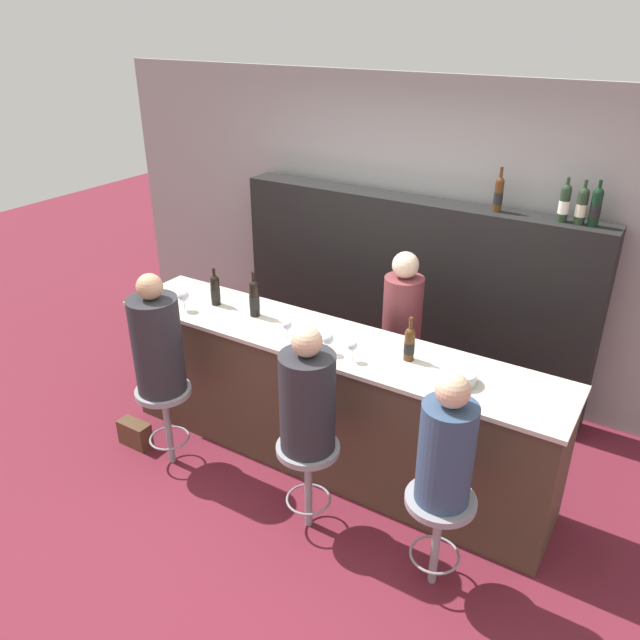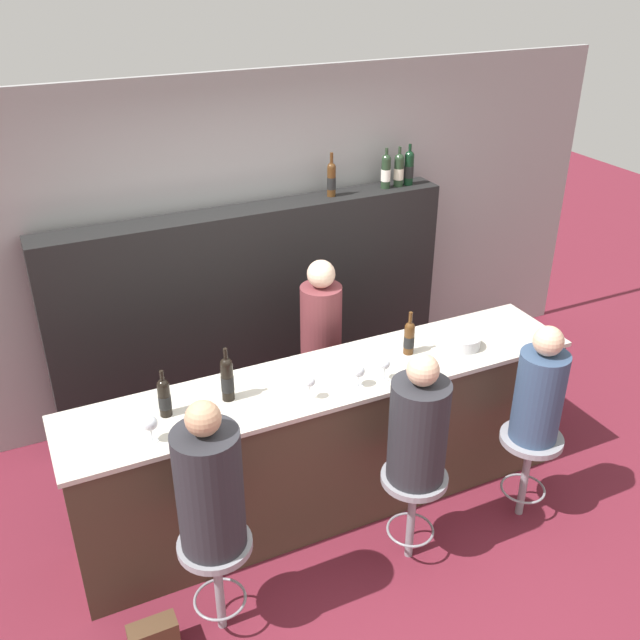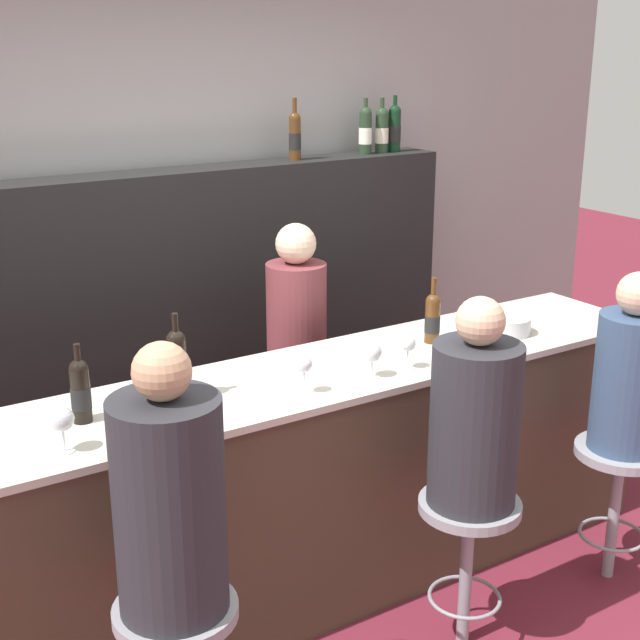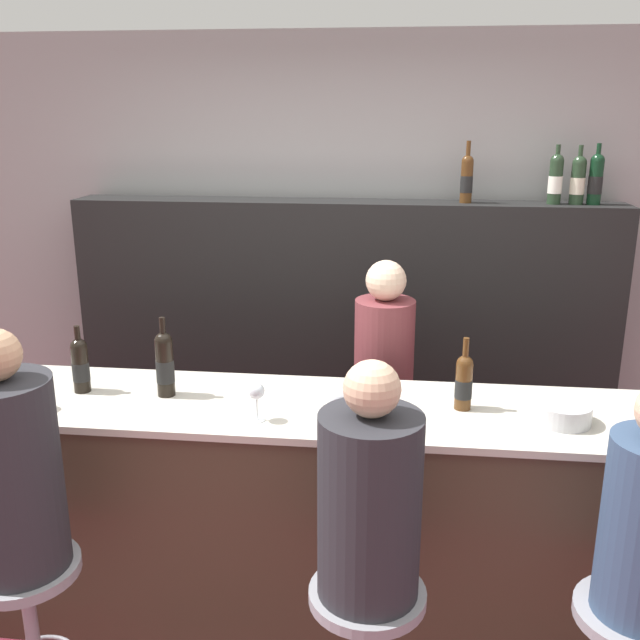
{
  "view_description": "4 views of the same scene",
  "coord_description": "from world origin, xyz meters",
  "px_view_note": "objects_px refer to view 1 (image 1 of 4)",
  "views": [
    {
      "loc": [
        1.93,
        -2.91,
        3.01
      ],
      "look_at": [
        -0.05,
        0.28,
        1.15
      ],
      "focal_mm": 35.0,
      "sensor_mm": 36.0,
      "label": 1
    },
    {
      "loc": [
        -1.63,
        -3.02,
        3.38
      ],
      "look_at": [
        -0.05,
        0.32,
        1.41
      ],
      "focal_mm": 40.0,
      "sensor_mm": 36.0,
      "label": 2
    },
    {
      "loc": [
        -1.86,
        -2.57,
        2.33
      ],
      "look_at": [
        -0.01,
        0.32,
        1.23
      ],
      "focal_mm": 50.0,
      "sensor_mm": 36.0,
      "label": 3
    },
    {
      "loc": [
        0.32,
        -2.36,
        2.18
      ],
      "look_at": [
        0.02,
        0.28,
        1.39
      ],
      "focal_mm": 40.0,
      "sensor_mm": 36.0,
      "label": 4
    }
  ],
  "objects_px": {
    "wine_glass_1": "(287,326)",
    "guest_seated_left": "(157,342)",
    "wine_bottle_counter_1": "(254,298)",
    "bartender": "(400,350)",
    "wine_bottle_backbar_1": "(564,203)",
    "wine_bottle_backbar_2": "(582,206)",
    "wine_glass_2": "(328,340)",
    "guest_seated_right": "(447,448)",
    "bar_stool_middle": "(308,463)",
    "guest_seated_middle": "(307,398)",
    "wine_glass_3": "(352,347)",
    "metal_bowl": "(460,377)",
    "bar_stool_left": "(165,404)",
    "wine_glass_0": "(183,296)",
    "bar_stool_right": "(439,516)",
    "wine_bottle_counter_2": "(409,343)",
    "wine_bottle_counter_0": "(215,290)",
    "wine_bottle_backbar_3": "(596,207)",
    "handbag": "(135,434)",
    "wine_bottle_backbar_0": "(499,194)"
  },
  "relations": [
    {
      "from": "wine_bottle_backbar_1",
      "to": "wine_bottle_backbar_2",
      "type": "relative_size",
      "value": 1.01
    },
    {
      "from": "wine_bottle_counter_1",
      "to": "handbag",
      "type": "bearing_deg",
      "value": -136.66
    },
    {
      "from": "bar_stool_right",
      "to": "wine_bottle_counter_2",
      "type": "bearing_deg",
      "value": 128.27
    },
    {
      "from": "wine_bottle_backbar_3",
      "to": "wine_glass_2",
      "type": "xyz_separation_m",
      "value": [
        -1.23,
        -1.51,
        -0.69
      ]
    },
    {
      "from": "guest_seated_left",
      "to": "wine_glass_2",
      "type": "bearing_deg",
      "value": 23.16
    },
    {
      "from": "wine_bottle_counter_1",
      "to": "wine_glass_0",
      "type": "distance_m",
      "value": 0.54
    },
    {
      "from": "wine_glass_1",
      "to": "metal_bowl",
      "type": "height_order",
      "value": "wine_glass_1"
    },
    {
      "from": "wine_bottle_counter_0",
      "to": "wine_bottle_backbar_3",
      "type": "xyz_separation_m",
      "value": [
        2.35,
        1.3,
        0.68
      ]
    },
    {
      "from": "bar_stool_middle",
      "to": "wine_bottle_counter_1",
      "type": "bearing_deg",
      "value": 143.08
    },
    {
      "from": "guest_seated_middle",
      "to": "wine_glass_3",
      "type": "bearing_deg",
      "value": 84.91
    },
    {
      "from": "wine_bottle_backbar_3",
      "to": "bar_stool_right",
      "type": "xyz_separation_m",
      "value": [
        -0.23,
        -1.97,
        -1.31
      ]
    },
    {
      "from": "guest_seated_middle",
      "to": "bar_stool_right",
      "type": "xyz_separation_m",
      "value": [
        0.86,
        0.0,
        -0.48
      ]
    },
    {
      "from": "wine_glass_0",
      "to": "bar_stool_left",
      "type": "relative_size",
      "value": 0.25
    },
    {
      "from": "wine_glass_0",
      "to": "bar_stool_right",
      "type": "distance_m",
      "value": 2.38
    },
    {
      "from": "wine_bottle_counter_2",
      "to": "wine_bottle_backbar_1",
      "type": "xyz_separation_m",
      "value": [
        0.54,
        1.3,
        0.68
      ]
    },
    {
      "from": "wine_glass_1",
      "to": "bar_stool_right",
      "type": "distance_m",
      "value": 1.53
    },
    {
      "from": "wine_glass_3",
      "to": "metal_bowl",
      "type": "xyz_separation_m",
      "value": [
        0.67,
        0.11,
        -0.06
      ]
    },
    {
      "from": "guest_seated_right",
      "to": "wine_bottle_backbar_3",
      "type": "bearing_deg",
      "value": 83.41
    },
    {
      "from": "wine_glass_1",
      "to": "guest_seated_left",
      "type": "height_order",
      "value": "guest_seated_left"
    },
    {
      "from": "wine_bottle_counter_1",
      "to": "guest_seated_right",
      "type": "distance_m",
      "value": 1.88
    },
    {
      "from": "wine_glass_2",
      "to": "guest_seated_middle",
      "type": "xyz_separation_m",
      "value": [
        0.14,
        -0.46,
        -0.14
      ]
    },
    {
      "from": "wine_bottle_counter_1",
      "to": "bartender",
      "type": "distance_m",
      "value": 1.18
    },
    {
      "from": "wine_bottle_backbar_3",
      "to": "bartender",
      "type": "xyz_separation_m",
      "value": [
        -1.08,
        -0.68,
        -1.12
      ]
    },
    {
      "from": "wine_bottle_backbar_2",
      "to": "guest_seated_middle",
      "type": "relative_size",
      "value": 0.38
    },
    {
      "from": "wine_glass_1",
      "to": "bar_stool_middle",
      "type": "distance_m",
      "value": 0.9
    },
    {
      "from": "wine_glass_1",
      "to": "bar_stool_middle",
      "type": "xyz_separation_m",
      "value": [
        0.46,
        -0.46,
        -0.63
      ]
    },
    {
      "from": "metal_bowl",
      "to": "bar_stool_left",
      "type": "height_order",
      "value": "metal_bowl"
    },
    {
      "from": "wine_bottle_backbar_2",
      "to": "wine_bottle_counter_0",
      "type": "bearing_deg",
      "value": -150.0
    },
    {
      "from": "handbag",
      "to": "wine_glass_3",
      "type": "bearing_deg",
      "value": 15.73
    },
    {
      "from": "wine_bottle_backbar_0",
      "to": "guest_seated_middle",
      "type": "height_order",
      "value": "wine_bottle_backbar_0"
    },
    {
      "from": "wine_bottle_counter_2",
      "to": "bar_stool_left",
      "type": "bearing_deg",
      "value": -156.8
    },
    {
      "from": "bar_stool_right",
      "to": "bartender",
      "type": "distance_m",
      "value": 1.56
    },
    {
      "from": "wine_bottle_counter_0",
      "to": "guest_seated_left",
      "type": "distance_m",
      "value": 0.68
    },
    {
      "from": "bartender",
      "to": "wine_bottle_backbar_1",
      "type": "bearing_deg",
      "value": 37.82
    },
    {
      "from": "wine_bottle_counter_0",
      "to": "wine_bottle_counter_1",
      "type": "xyz_separation_m",
      "value": [
        0.37,
        -0.0,
        0.02
      ]
    },
    {
      "from": "wine_glass_0",
      "to": "wine_bottle_counter_2",
      "type": "bearing_deg",
      "value": 6.81
    },
    {
      "from": "wine_bottle_counter_2",
      "to": "guest_seated_right",
      "type": "distance_m",
      "value": 0.86
    },
    {
      "from": "wine_glass_0",
      "to": "guest_seated_middle",
      "type": "relative_size",
      "value": 0.19
    },
    {
      "from": "wine_glass_2",
      "to": "guest_seated_right",
      "type": "height_order",
      "value": "guest_seated_right"
    },
    {
      "from": "bar_stool_middle",
      "to": "guest_seated_middle",
      "type": "relative_size",
      "value": 0.78
    },
    {
      "from": "wine_glass_3",
      "to": "bar_stool_right",
      "type": "height_order",
      "value": "wine_glass_3"
    },
    {
      "from": "bar_stool_left",
      "to": "guest_seated_middle",
      "type": "distance_m",
      "value": 1.3
    },
    {
      "from": "bar_stool_left",
      "to": "wine_bottle_counter_0",
      "type": "bearing_deg",
      "value": 93.52
    },
    {
      "from": "wine_glass_1",
      "to": "wine_glass_2",
      "type": "relative_size",
      "value": 1.05
    },
    {
      "from": "wine_bottle_backbar_1",
      "to": "wine_bottle_backbar_2",
      "type": "xyz_separation_m",
      "value": [
        0.12,
        -0.0,
        -0.0
      ]
    },
    {
      "from": "wine_bottle_counter_2",
      "to": "wine_glass_0",
      "type": "distance_m",
      "value": 1.74
    },
    {
      "from": "wine_glass_2",
      "to": "wine_glass_3",
      "type": "relative_size",
      "value": 1.03
    },
    {
      "from": "wine_bottle_counter_0",
      "to": "wine_bottle_counter_1",
      "type": "distance_m",
      "value": 0.37
    },
    {
      "from": "metal_bowl",
      "to": "bar_stool_middle",
      "type": "relative_size",
      "value": 0.32
    },
    {
      "from": "bar_stool_right",
      "to": "bartender",
      "type": "xyz_separation_m",
      "value": [
        -0.86,
        1.29,
        0.19
      ]
    }
  ]
}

